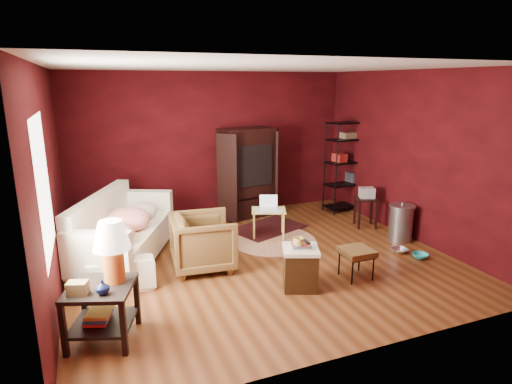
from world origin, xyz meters
TOP-DOWN VIEW (x-y plane):
  - room at (-0.04, -0.01)m, footprint 5.54×5.04m
  - sofa at (-1.97, 0.64)m, footprint 0.77×2.16m
  - armchair at (-0.88, 0.02)m, footprint 0.87×0.92m
  - pet_bowl_steel at (2.13, -0.57)m, footprint 0.26×0.06m
  - pet_bowl_turquoise at (2.26, -0.88)m, footprint 0.25×0.11m
  - vase at (-2.28, -1.50)m, footprint 0.14×0.15m
  - mug at (0.05, -1.10)m, footprint 0.15×0.13m
  - side_table at (-2.23, -1.29)m, footprint 0.81×0.81m
  - sofa_cushions at (-1.95, 0.66)m, footprint 1.72×2.39m
  - hamper at (0.12, -1.04)m, footprint 0.58×0.58m
  - footstool at (0.96, -1.07)m, footprint 0.42×0.42m
  - rug_round at (0.48, 0.64)m, footprint 1.94×1.94m
  - rug_oriental at (0.64, 1.22)m, footprint 1.50×1.26m
  - laptop_desk at (0.49, 0.85)m, footprint 0.68×0.60m
  - tv_armoire at (0.57, 2.10)m, footprint 1.36×0.86m
  - wire_shelving at (2.63, 1.73)m, footprint 0.94×0.50m
  - small_stand at (2.37, 0.68)m, footprint 0.47×0.47m
  - trash_can at (2.49, -0.14)m, footprint 0.43×0.43m

SIDE VIEW (x-z plane):
  - rug_round at x=0.48m, z-range 0.00..0.01m
  - rug_oriental at x=0.64m, z-range 0.01..0.02m
  - pet_bowl_turquoise at x=2.26m, z-range 0.00..0.24m
  - pet_bowl_steel at x=2.13m, z-range 0.00..0.26m
  - hamper at x=0.12m, z-range -0.03..0.60m
  - trash_can at x=2.49m, z-range -0.02..0.65m
  - footstool at x=0.96m, z-range 0.15..0.57m
  - sofa at x=-1.97m, z-range 0.00..0.83m
  - armchair at x=-0.88m, z-range 0.00..0.87m
  - laptop_desk at x=0.49m, z-range 0.08..0.79m
  - sofa_cushions at x=-1.95m, z-range -0.01..0.92m
  - small_stand at x=2.37m, z-range 0.18..0.92m
  - vase at x=-2.28m, z-range 0.60..0.74m
  - mug at x=0.05m, z-range 0.61..0.75m
  - side_table at x=-2.23m, z-range 0.13..1.39m
  - tv_armoire at x=0.57m, z-range 0.04..1.78m
  - wire_shelving at x=2.63m, z-range 0.09..1.92m
  - room at x=-0.04m, z-range -0.02..2.82m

